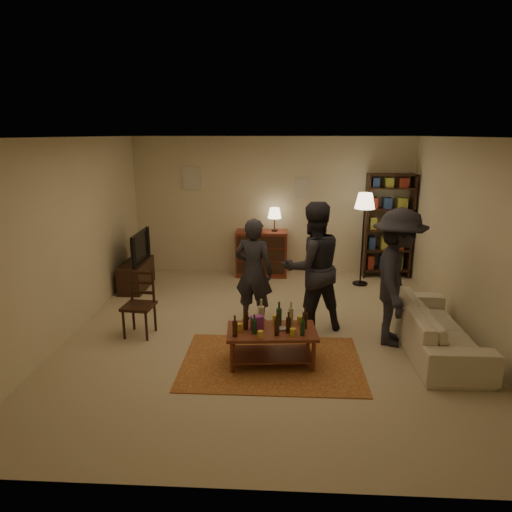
# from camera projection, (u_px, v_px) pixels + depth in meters

# --- Properties ---
(floor) EXTENTS (6.00, 6.00, 0.00)m
(floor) POSITION_uv_depth(u_px,v_px,m) (267.00, 332.00, 6.52)
(floor) COLOR #C6B793
(floor) RESTS_ON ground
(room_shell) EXTENTS (6.00, 6.00, 6.00)m
(room_shell) POSITION_uv_depth(u_px,v_px,m) (240.00, 183.00, 8.96)
(room_shell) COLOR beige
(room_shell) RESTS_ON ground
(rug) EXTENTS (2.20, 1.50, 0.01)m
(rug) POSITION_uv_depth(u_px,v_px,m) (272.00, 362.00, 5.64)
(rug) COLOR maroon
(rug) RESTS_ON ground
(coffee_table) EXTENTS (1.12, 0.67, 0.78)m
(coffee_table) POSITION_uv_depth(u_px,v_px,m) (272.00, 333.00, 5.54)
(coffee_table) COLOR brown
(coffee_table) RESTS_ON ground
(dining_chair) EXTENTS (0.44, 0.44, 0.93)m
(dining_chair) POSITION_uv_depth(u_px,v_px,m) (140.00, 301.00, 6.36)
(dining_chair) COLOR black
(dining_chair) RESTS_ON ground
(tv_stand) EXTENTS (0.40, 1.00, 1.06)m
(tv_stand) POSITION_uv_depth(u_px,v_px,m) (136.00, 268.00, 8.28)
(tv_stand) COLOR black
(tv_stand) RESTS_ON ground
(dresser) EXTENTS (1.00, 0.50, 1.36)m
(dresser) POSITION_uv_depth(u_px,v_px,m) (262.00, 252.00, 9.02)
(dresser) COLOR maroon
(dresser) RESTS_ON ground
(bookshelf) EXTENTS (0.90, 0.34, 2.02)m
(bookshelf) POSITION_uv_depth(u_px,v_px,m) (388.00, 225.00, 8.81)
(bookshelf) COLOR black
(bookshelf) RESTS_ON ground
(floor_lamp) EXTENTS (0.36, 0.36, 1.72)m
(floor_lamp) POSITION_uv_depth(u_px,v_px,m) (365.00, 207.00, 8.21)
(floor_lamp) COLOR black
(floor_lamp) RESTS_ON ground
(sofa) EXTENTS (0.81, 2.08, 0.61)m
(sofa) POSITION_uv_depth(u_px,v_px,m) (435.00, 327.00, 5.94)
(sofa) COLOR beige
(sofa) RESTS_ON ground
(person_left) EXTENTS (0.66, 0.53, 1.59)m
(person_left) POSITION_uv_depth(u_px,v_px,m) (254.00, 272.00, 6.65)
(person_left) COLOR #25252C
(person_left) RESTS_ON ground
(person_right) EXTENTS (1.10, 0.98, 1.86)m
(person_right) POSITION_uv_depth(u_px,v_px,m) (312.00, 267.00, 6.40)
(person_right) COLOR #24242B
(person_right) RESTS_ON ground
(person_by_sofa) EXTENTS (0.93, 1.31, 1.83)m
(person_by_sofa) POSITION_uv_depth(u_px,v_px,m) (397.00, 278.00, 5.97)
(person_by_sofa) COLOR #23232A
(person_by_sofa) RESTS_ON ground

